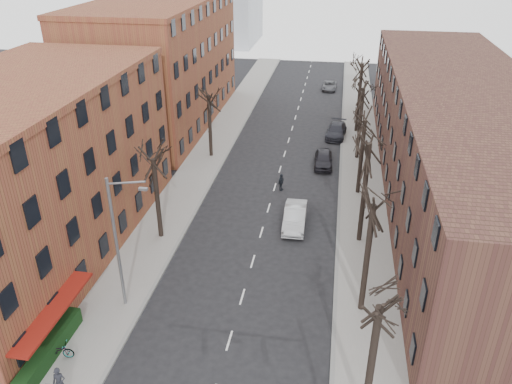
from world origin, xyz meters
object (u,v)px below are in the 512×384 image
at_px(parked_car_mid, 336,131).
at_px(pedestrian_a, 60,383).
at_px(parked_car_near, 323,159).
at_px(bicycle, 57,350).
at_px(silver_sedan, 295,217).

height_order(parked_car_mid, pedestrian_a, pedestrian_a).
height_order(parked_car_near, parked_car_mid, parked_car_near).
bearing_deg(pedestrian_a, parked_car_mid, 60.56).
distance_m(pedestrian_a, bicycle, 2.84).
bearing_deg(bicycle, parked_car_mid, -27.85).
bearing_deg(silver_sedan, bicycle, -126.51).
relative_size(parked_car_near, bicycle, 2.35).
bearing_deg(bicycle, parked_car_near, -31.60).
distance_m(silver_sedan, bicycle, 20.07).
distance_m(parked_car_near, pedestrian_a, 33.01).
height_order(silver_sedan, bicycle, silver_sedan).
bearing_deg(silver_sedan, parked_car_near, 80.63).
xyz_separation_m(parked_car_near, bicycle, (-13.30, -28.48, -0.11)).
distance_m(silver_sedan, pedestrian_a, 21.28).
bearing_deg(parked_car_near, pedestrian_a, -113.15).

